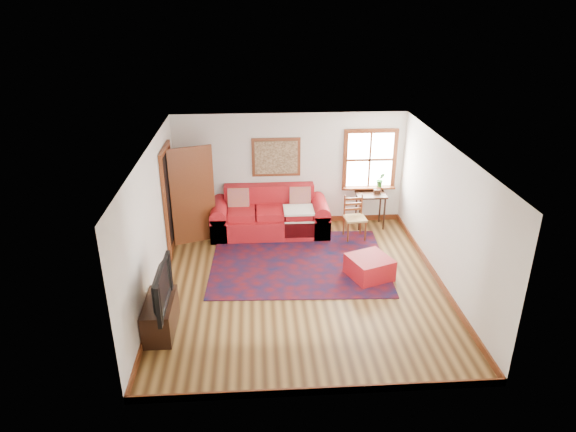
{
  "coord_description": "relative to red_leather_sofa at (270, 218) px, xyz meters",
  "views": [
    {
      "loc": [
        -0.75,
        -7.89,
        4.83
      ],
      "look_at": [
        -0.19,
        0.6,
        1.09
      ],
      "focal_mm": 32.0,
      "sensor_mm": 36.0,
      "label": 1
    }
  ],
  "objects": [
    {
      "name": "media_cabinet",
      "position": [
        -1.81,
        -3.46,
        -0.06
      ],
      "size": [
        0.43,
        0.96,
        0.53
      ],
      "primitive_type": "cube",
      "color": "black",
      "rests_on": "ground"
    },
    {
      "name": "red_leather_sofa",
      "position": [
        0.0,
        0.0,
        0.0
      ],
      "size": [
        2.51,
        1.04,
        0.98
      ],
      "color": "#AE161E",
      "rests_on": "ground"
    },
    {
      "name": "persian_rug",
      "position": [
        0.5,
        -1.42,
        -0.32
      ],
      "size": [
        3.46,
        2.82,
        0.02
      ],
      "primitive_type": "cube",
      "rotation": [
        0.0,
        0.0,
        -0.04
      ],
      "color": "#510B10",
      "rests_on": "ground"
    },
    {
      "name": "candle_hurricane",
      "position": [
        -1.76,
        -3.12,
        0.29
      ],
      "size": [
        0.12,
        0.12,
        0.18
      ],
      "color": "silver",
      "rests_on": "media_cabinet"
    },
    {
      "name": "television",
      "position": [
        -1.79,
        -3.61,
        0.53
      ],
      "size": [
        0.15,
        1.13,
        0.65
      ],
      "primitive_type": "imported",
      "rotation": [
        0.0,
        0.0,
        1.57
      ],
      "color": "black",
      "rests_on": "media_cabinet"
    },
    {
      "name": "doorway",
      "position": [
        -1.74,
        -0.48,
        0.74
      ],
      "size": [
        0.89,
        1.08,
        2.14
      ],
      "color": "black",
      "rests_on": "ground"
    },
    {
      "name": "ground",
      "position": [
        0.46,
        -2.27,
        -0.33
      ],
      "size": [
        5.5,
        5.5,
        0.0
      ],
      "primitive_type": "plane",
      "color": "#462B12",
      "rests_on": "ground"
    },
    {
      "name": "side_table",
      "position": [
        2.22,
        0.15,
        0.32
      ],
      "size": [
        0.64,
        0.48,
        0.77
      ],
      "color": "black",
      "rests_on": "ground"
    },
    {
      "name": "ladder_back_chair",
      "position": [
        1.76,
        -0.4,
        0.18
      ],
      "size": [
        0.47,
        0.45,
        0.93
      ],
      "color": "tan",
      "rests_on": "ground"
    },
    {
      "name": "red_ottoman",
      "position": [
        1.74,
        -2.07,
        -0.13
      ],
      "size": [
        0.91,
        0.91,
        0.4
      ],
      "primitive_type": "cube",
      "rotation": [
        0.0,
        0.0,
        0.37
      ],
      "color": "#AE161E",
      "rests_on": "ground"
    },
    {
      "name": "room_envelope",
      "position": [
        0.46,
        -2.25,
        1.33
      ],
      "size": [
        5.04,
        5.54,
        2.52
      ],
      "color": "silver",
      "rests_on": "ground"
    },
    {
      "name": "framed_artwork",
      "position": [
        0.16,
        0.45,
        1.22
      ],
      "size": [
        1.05,
        0.07,
        0.85
      ],
      "color": "brown",
      "rests_on": "ground"
    },
    {
      "name": "window",
      "position": [
        2.24,
        0.44,
        0.99
      ],
      "size": [
        1.18,
        0.2,
        1.38
      ],
      "color": "white",
      "rests_on": "ground"
    }
  ]
}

